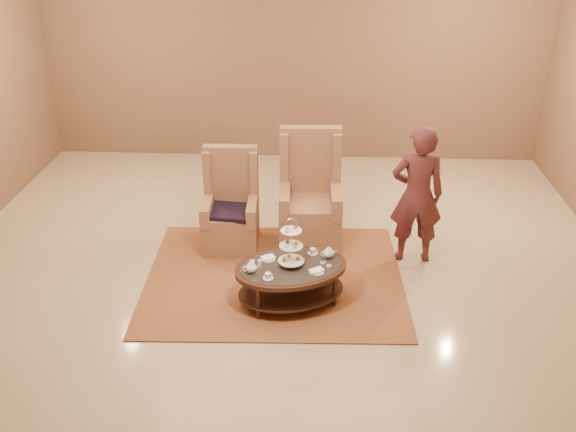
# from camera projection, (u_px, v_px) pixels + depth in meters

# --- Properties ---
(ground) EXTENTS (8.00, 8.00, 0.00)m
(ground) POSITION_uv_depth(u_px,v_px,m) (277.00, 283.00, 7.30)
(ground) COLOR #C8B294
(ground) RESTS_ON ground
(ceiling) EXTENTS (8.00, 8.00, 0.02)m
(ceiling) POSITION_uv_depth(u_px,v_px,m) (277.00, 283.00, 7.30)
(ceiling) COLOR silver
(ceiling) RESTS_ON ground
(wall_back) EXTENTS (8.00, 0.04, 3.50)m
(wall_back) POSITION_uv_depth(u_px,v_px,m) (294.00, 52.00, 10.09)
(wall_back) COLOR brown
(wall_back) RESTS_ON ground
(rug) EXTENTS (3.00, 2.53, 0.02)m
(rug) POSITION_uv_depth(u_px,v_px,m) (274.00, 277.00, 7.40)
(rug) COLOR #A06639
(rug) RESTS_ON ground
(tea_table) EXTENTS (1.42, 1.19, 1.01)m
(tea_table) POSITION_uv_depth(u_px,v_px,m) (291.00, 272.00, 6.81)
(tea_table) COLOR black
(tea_table) RESTS_ON ground
(armchair_left) EXTENTS (0.69, 0.71, 1.23)m
(armchair_left) POSITION_uv_depth(u_px,v_px,m) (231.00, 213.00, 7.97)
(armchair_left) COLOR #9D694A
(armchair_left) RESTS_ON ground
(armchair_right) EXTENTS (0.79, 0.82, 1.42)m
(armchair_right) POSITION_uv_depth(u_px,v_px,m) (310.00, 204.00, 8.08)
(armchair_right) COLOR #9D694A
(armchair_right) RESTS_ON ground
(person) EXTENTS (0.62, 0.41, 1.69)m
(person) POSITION_uv_depth(u_px,v_px,m) (417.00, 195.00, 7.43)
(person) COLOR #4E2123
(person) RESTS_ON ground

